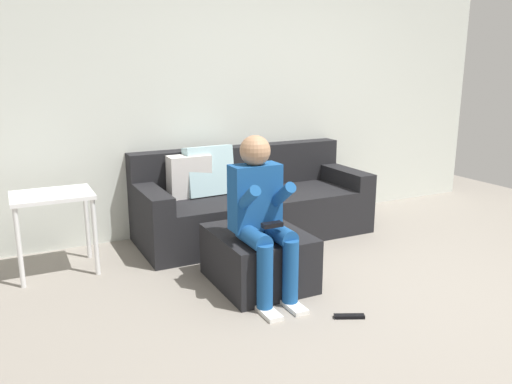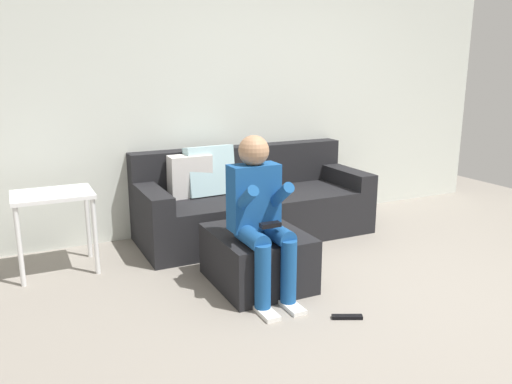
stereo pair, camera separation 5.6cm
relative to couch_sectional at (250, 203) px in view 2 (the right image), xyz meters
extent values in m
plane|color=gray|center=(0.32, -1.84, -0.31)|extent=(7.24, 7.24, 0.00)
cube|color=silver|center=(0.32, 0.42, 0.97)|extent=(5.57, 0.10, 2.56)
cube|color=black|center=(0.02, -0.06, -0.10)|extent=(2.19, 0.87, 0.42)
cube|color=black|center=(0.02, 0.27, 0.31)|extent=(2.19, 0.20, 0.40)
cube|color=black|center=(-0.97, -0.06, 0.19)|extent=(0.19, 0.87, 0.16)
cube|color=black|center=(1.02, -0.06, 0.19)|extent=(0.19, 0.87, 0.16)
cube|color=white|center=(-0.56, 0.09, 0.30)|extent=(0.39, 0.19, 0.39)
cube|color=silver|center=(-0.37, 0.09, 0.33)|extent=(0.46, 0.23, 0.47)
cube|color=black|center=(-0.44, -1.05, -0.11)|extent=(0.64, 0.77, 0.40)
cube|color=#194C8C|center=(-0.51, -1.15, 0.39)|extent=(0.35, 0.17, 0.46)
sphere|color=tan|center=(-0.51, -1.15, 0.71)|extent=(0.21, 0.21, 0.21)
cylinder|color=#194C8C|center=(-0.61, -1.32, 0.16)|extent=(0.13, 0.34, 0.13)
cylinder|color=#194C8C|center=(-0.61, -1.49, -0.06)|extent=(0.11, 0.11, 0.44)
cube|color=white|center=(-0.61, -1.55, -0.30)|extent=(0.10, 0.22, 0.03)
cylinder|color=#194C8C|center=(-0.63, -1.27, 0.41)|extent=(0.08, 0.32, 0.26)
cylinder|color=#194C8C|center=(-0.41, -1.32, 0.16)|extent=(0.13, 0.34, 0.13)
cylinder|color=#194C8C|center=(-0.41, -1.49, -0.06)|extent=(0.11, 0.11, 0.44)
cube|color=white|center=(-0.41, -1.55, -0.30)|extent=(0.10, 0.22, 0.03)
cylinder|color=#194C8C|center=(-0.38, -1.28, 0.40)|extent=(0.08, 0.34, 0.27)
cube|color=black|center=(-0.51, -1.40, 0.26)|extent=(0.14, 0.06, 0.03)
cube|color=white|center=(-1.76, -0.15, 0.31)|extent=(0.60, 0.46, 0.03)
cylinder|color=white|center=(-2.02, -0.35, -0.01)|extent=(0.04, 0.04, 0.61)
cylinder|color=white|center=(-1.49, -0.35, -0.01)|extent=(0.04, 0.04, 0.61)
cylinder|color=white|center=(-2.02, 0.05, -0.01)|extent=(0.04, 0.04, 0.61)
cylinder|color=white|center=(-1.49, 0.05, -0.01)|extent=(0.04, 0.04, 0.61)
cube|color=black|center=(-0.16, -1.81, -0.30)|extent=(0.20, 0.13, 0.02)
camera|label=1|loc=(-2.05, -4.24, 1.28)|focal=35.84mm
camera|label=2|loc=(-2.00, -4.26, 1.28)|focal=35.84mm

